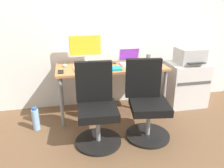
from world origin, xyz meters
TOP-DOWN VIEW (x-y plane):
  - ground_plane at (0.00, 0.00)m, footprint 5.28×5.28m
  - back_wall at (0.00, 0.38)m, footprint 4.40×0.04m
  - desk at (0.00, 0.00)m, footprint 1.52×0.61m
  - office_chair_left at (-0.31, -0.66)m, footprint 0.54×0.54m
  - office_chair_right at (0.30, -0.66)m, footprint 0.54×0.54m
  - side_cabinet at (1.20, 0.02)m, footprint 0.59×0.44m
  - printer at (1.20, 0.02)m, footprint 0.38×0.40m
  - water_bottle_on_floor at (-1.05, -0.27)m, footprint 0.09×0.09m
  - desktop_monitor at (-0.34, 0.16)m, footprint 0.48×0.18m
  - open_laptop at (0.30, 0.06)m, footprint 0.31×0.29m
  - keyboard_by_monitor at (-0.35, -0.03)m, footprint 0.34×0.12m
  - keyboard_by_laptop at (-0.34, -0.17)m, footprint 0.34×0.12m
  - mouse_by_monitor at (-0.64, 0.11)m, footprint 0.06×0.10m
  - mouse_by_laptop at (0.08, 0.13)m, footprint 0.06×0.10m
  - coffee_mug at (0.59, -0.10)m, footprint 0.08×0.08m
  - pen_cup at (0.60, 0.16)m, footprint 0.07×0.07m
  - phone_near_monitor at (-0.04, 0.18)m, footprint 0.07×0.14m
  - phone_near_laptop at (-0.69, -0.14)m, footprint 0.07×0.14m
  - notebook at (-0.01, -0.17)m, footprint 0.21×0.15m

SIDE VIEW (x-z plane):
  - ground_plane at x=0.00m, z-range 0.00..0.00m
  - water_bottle_on_floor at x=-1.05m, z-range -0.01..0.30m
  - side_cabinet at x=1.20m, z-range 0.00..0.68m
  - office_chair_left at x=-0.31m, z-range -0.05..0.89m
  - office_chair_right at x=0.30m, z-range -0.05..0.89m
  - desk at x=0.00m, z-range 0.28..1.00m
  - phone_near_monitor at x=-0.04m, z-range 0.71..0.72m
  - phone_near_laptop at x=-0.69m, z-range 0.71..0.72m
  - keyboard_by_monitor at x=-0.35m, z-range 0.71..0.73m
  - keyboard_by_laptop at x=-0.34m, z-range 0.71..0.73m
  - notebook at x=-0.01m, z-range 0.71..0.74m
  - mouse_by_monitor at x=-0.64m, z-range 0.71..0.75m
  - mouse_by_laptop at x=0.08m, z-range 0.71..0.75m
  - coffee_mug at x=0.59m, z-range 0.71..0.81m
  - pen_cup at x=0.60m, z-range 0.71..0.82m
  - open_laptop at x=0.30m, z-range 0.66..0.88m
  - printer at x=1.20m, z-range 0.68..0.92m
  - desktop_monitor at x=-0.34m, z-range 0.75..1.18m
  - back_wall at x=0.00m, z-range 0.00..2.60m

